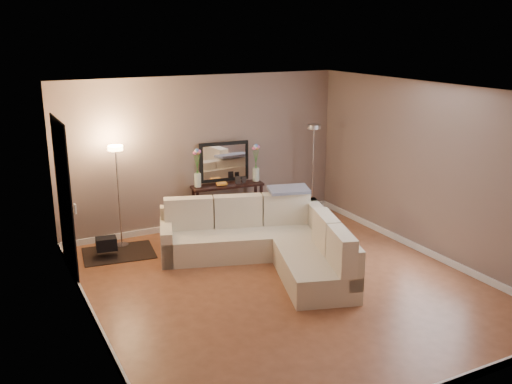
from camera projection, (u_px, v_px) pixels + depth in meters
name	position (u px, v px, depth m)	size (l,w,h in m)	color
floor	(283.00, 285.00, 7.71)	(5.00, 5.50, 0.01)	brown
ceiling	(286.00, 90.00, 6.99)	(5.00, 5.50, 0.01)	white
wall_back	(204.00, 152.00, 9.71)	(5.00, 0.02, 2.60)	gray
wall_front	(441.00, 270.00, 4.99)	(5.00, 0.02, 2.60)	gray
wall_left	(86.00, 221.00, 6.25)	(0.02, 5.50, 2.60)	gray
wall_right	(431.00, 171.00, 8.45)	(0.02, 5.50, 2.60)	gray
baseboard_back	(206.00, 222.00, 10.03)	(5.00, 0.03, 0.10)	white
baseboard_left	(97.00, 323.00, 6.60)	(0.03, 5.50, 0.10)	white
baseboard_right	(423.00, 250.00, 8.79)	(0.03, 5.50, 0.10)	white
doorway	(64.00, 199.00, 7.77)	(0.02, 1.20, 2.20)	black
switch_plate	(75.00, 209.00, 7.01)	(0.02, 0.08, 0.12)	white
sectional_sofa	(268.00, 241.00, 8.38)	(2.61, 3.01, 0.87)	beige
throw_blanket	(289.00, 189.00, 8.85)	(0.63, 0.36, 0.05)	slate
console_table	(223.00, 204.00, 9.82)	(1.27, 0.45, 0.76)	black
leaning_mirror	(224.00, 162.00, 9.79)	(0.88, 0.13, 0.69)	black
table_decor	(228.00, 182.00, 9.71)	(0.53, 0.14, 0.12)	orange
flower_vase_left	(197.00, 171.00, 9.48)	(0.15, 0.13, 0.65)	silver
flower_vase_right	(256.00, 165.00, 9.85)	(0.15, 0.13, 0.65)	silver
floor_lamp_lit	(117.00, 176.00, 8.76)	(0.26, 0.26, 1.63)	silver
floor_lamp_unlit	(313.00, 152.00, 10.17)	(0.28, 0.28, 1.71)	silver
charcoal_rug	(119.00, 253.00, 8.77)	(1.06, 0.80, 0.01)	black
black_bag	(106.00, 244.00, 8.58)	(0.30, 0.21, 0.19)	black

